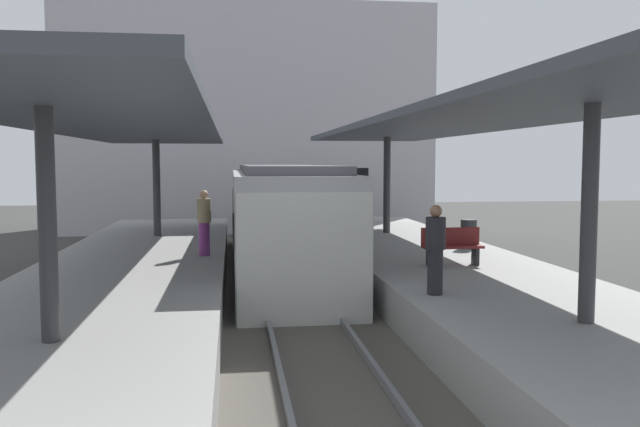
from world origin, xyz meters
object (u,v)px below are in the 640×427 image
at_px(commuter_train, 280,218).
at_px(litter_bin, 469,234).
at_px(platform_bench, 452,245).
at_px(passenger_near_bench, 435,248).
at_px(platform_sign, 354,187).
at_px(passenger_mid_platform, 204,222).

distance_m(commuter_train, litter_bin, 5.45).
relative_size(platform_bench, passenger_near_bench, 0.87).
bearing_deg(platform_bench, platform_sign, 103.72).
bearing_deg(commuter_train, passenger_mid_platform, -131.79).
bearing_deg(commuter_train, litter_bin, -20.52).
height_order(platform_bench, platform_sign, platform_sign).
relative_size(commuter_train, platform_sign, 6.13).
relative_size(platform_sign, passenger_near_bench, 1.37).
height_order(commuter_train, platform_bench, commuter_train).
xyz_separation_m(passenger_near_bench, passenger_mid_platform, (-4.32, 5.57, 0.03)).
xyz_separation_m(commuter_train, platform_sign, (2.35, 0.66, 0.90)).
bearing_deg(platform_sign, passenger_near_bench, -90.89).
bearing_deg(platform_bench, commuter_train, 127.99).
bearing_deg(passenger_near_bench, platform_sign, 89.11).
xyz_separation_m(platform_sign, litter_bin, (2.75, -2.57, -1.22)).
height_order(platform_bench, passenger_near_bench, passenger_near_bench).
xyz_separation_m(platform_bench, litter_bin, (1.44, 2.77, -0.06)).
distance_m(commuter_train, platform_bench, 5.94).
bearing_deg(passenger_near_bench, passenger_mid_platform, 127.78).
bearing_deg(platform_bench, litter_bin, 62.45).
bearing_deg(passenger_near_bench, platform_bench, 66.17).
distance_m(passenger_near_bench, passenger_mid_platform, 7.05).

